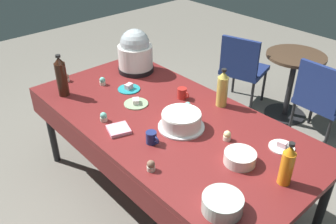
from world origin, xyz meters
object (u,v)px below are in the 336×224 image
at_px(dessert_plate_sage, 136,103).
at_px(cupcake_vanilla, 188,106).
at_px(cupcake_lemon, 102,81).
at_px(round_cafe_table, 292,74).
at_px(coffee_mug_red, 182,93).
at_px(ceramic_snack_bowl, 240,158).
at_px(maroon_chair_left, 242,67).
at_px(soda_bottle_ginger_ale, 222,89).
at_px(maroon_chair_right, 322,98).
at_px(soda_bottle_cola, 61,77).
at_px(slow_cooker, 135,52).
at_px(soda_bottle_orange_juice, 287,165).
at_px(glass_salad_bowl, 222,204).
at_px(frosted_layer_cake, 181,120).
at_px(potluck_table, 168,125).
at_px(cupcake_cocoa, 227,136).
at_px(dessert_plate_teal, 129,88).
at_px(dessert_plate_white, 282,146).
at_px(cupcake_mint, 66,78).
at_px(coffee_mug_navy, 152,138).
at_px(cupcake_berry, 104,117).
at_px(cupcake_rose, 151,166).

xyz_separation_m(dessert_plate_sage, cupcake_vanilla, (0.32, 0.23, 0.02)).
bearing_deg(cupcake_vanilla, cupcake_lemon, -162.50).
xyz_separation_m(cupcake_lemon, round_cafe_table, (0.70, 1.86, -0.28)).
bearing_deg(coffee_mug_red, dessert_plate_sage, -117.26).
distance_m(coffee_mug_red, round_cafe_table, 1.55).
relative_size(ceramic_snack_bowl, maroon_chair_left, 0.23).
bearing_deg(soda_bottle_ginger_ale, maroon_chair_right, 77.00).
bearing_deg(soda_bottle_cola, slow_cooker, 87.68).
bearing_deg(coffee_mug_red, soda_bottle_orange_juice, -12.72).
bearing_deg(cupcake_vanilla, glass_salad_bowl, -34.28).
bearing_deg(slow_cooker, frosted_layer_cake, -19.19).
height_order(cupcake_vanilla, coffee_mug_red, coffee_mug_red).
height_order(potluck_table, cupcake_cocoa, cupcake_cocoa).
bearing_deg(soda_bottle_ginger_ale, soda_bottle_orange_juice, -26.02).
height_order(ceramic_snack_bowl, dessert_plate_teal, ceramic_snack_bowl).
xyz_separation_m(cupcake_lemon, coffee_mug_red, (0.61, 0.34, 0.01)).
bearing_deg(slow_cooker, dessert_plate_white, -0.28).
bearing_deg(cupcake_mint, cupcake_cocoa, 14.02).
relative_size(coffee_mug_navy, round_cafe_table, 0.15).
bearing_deg(cupcake_mint, cupcake_berry, -8.17).
relative_size(glass_salad_bowl, coffee_mug_navy, 1.94).
relative_size(slow_cooker, cupcake_mint, 5.71).
relative_size(ceramic_snack_bowl, round_cafe_table, 0.27).
relative_size(soda_bottle_cola, round_cafe_table, 0.47).
xyz_separation_m(cupcake_vanilla, soda_bottle_orange_juice, (0.90, -0.14, 0.09)).
bearing_deg(frosted_layer_cake, glass_salad_bowl, -28.05).
xyz_separation_m(cupcake_rose, soda_bottle_ginger_ale, (-0.22, 0.87, 0.11)).
height_order(dessert_plate_teal, cupcake_vanilla, cupcake_vanilla).
height_order(soda_bottle_orange_juice, round_cafe_table, soda_bottle_orange_juice).
distance_m(ceramic_snack_bowl, cupcake_cocoa, 0.23).
xyz_separation_m(glass_salad_bowl, coffee_mug_red, (-0.96, 0.65, 0.00)).
relative_size(cupcake_berry, soda_bottle_cola, 0.20).
bearing_deg(cupcake_vanilla, dessert_plate_teal, -166.77).
height_order(dessert_plate_sage, cupcake_mint, cupcake_mint).
height_order(ceramic_snack_bowl, cupcake_mint, ceramic_snack_bowl).
relative_size(dessert_plate_sage, soda_bottle_orange_juice, 0.68).
xyz_separation_m(glass_salad_bowl, cupcake_rose, (-0.47, -0.07, -0.01)).
height_order(dessert_plate_sage, dessert_plate_white, dessert_plate_white).
height_order(ceramic_snack_bowl, maroon_chair_left, maroon_chair_left).
bearing_deg(maroon_chair_right, dessert_plate_sage, -113.50).
relative_size(glass_salad_bowl, cupcake_cocoa, 3.12).
relative_size(glass_salad_bowl, maroon_chair_left, 0.25).
height_order(ceramic_snack_bowl, coffee_mug_navy, coffee_mug_navy).
bearing_deg(cupcake_rose, slow_cooker, 146.15).
distance_m(cupcake_vanilla, soda_bottle_cola, 1.00).
height_order(dessert_plate_white, soda_bottle_ginger_ale, soda_bottle_ginger_ale).
bearing_deg(cupcake_vanilla, maroon_chair_right, 74.70).
bearing_deg(dessert_plate_white, cupcake_vanilla, -170.19).
bearing_deg(slow_cooker, maroon_chair_right, 47.02).
distance_m(cupcake_mint, maroon_chair_right, 2.32).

